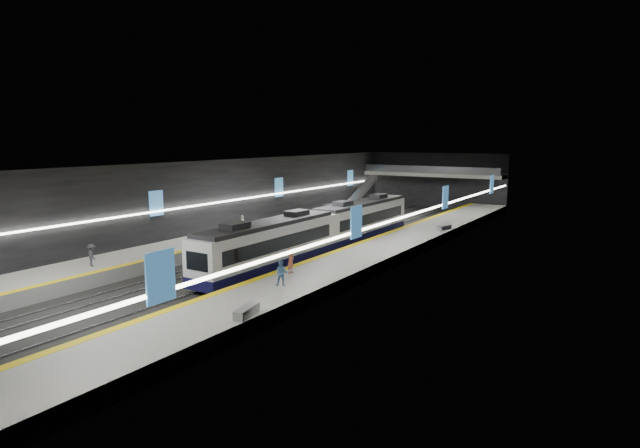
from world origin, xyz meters
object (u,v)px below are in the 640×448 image
Objects in this scene: bench_right_near at (247,311)px; passenger_left_a at (243,224)px; train at (321,230)px; bench_right_far at (444,228)px; passenger_right_b at (282,274)px; passenger_left_b at (92,255)px; escalator at (362,191)px; bench_left_far at (330,206)px; passenger_right_a at (291,261)px.

bench_right_near is 25.26m from passenger_left_a.
train reaches higher than bench_right_far.
passenger_left_b is at bearing 162.83° from passenger_right_b.
passenger_left_b is (0.05, -16.65, -0.03)m from passenger_left_a.
escalator is 3.92× the size of bench_left_far.
bench_right_far is at bearing -40.39° from escalator.
passenger_left_b reaches higher than bench_right_far.
passenger_left_b reaches higher than bench_right_near.
escalator is at bearing 83.56° from bench_left_far.
passenger_right_a reaches higher than bench_right_far.
train is 28.43m from escalator.
train is 13.94m from passenger_right_b.
bench_right_near is 1.05× the size of bench_right_far.
bench_right_far is at bearing 77.04° from bench_right_near.
passenger_left_b is at bearing -120.63° from train.
passenger_right_a is (13.80, -36.62, -1.04)m from escalator.
passenger_right_a is 3.24m from passenger_right_b.
escalator is 42.62m from passenger_left_b.
bench_left_far is at bearing 166.06° from bench_right_far.
passenger_left_a is (2.48, -20.60, 0.59)m from bench_left_far.
bench_right_near reaches higher than bench_right_far.
passenger_right_b is (-1.80, 5.53, 0.56)m from bench_right_near.
bench_right_near is at bearing -78.26° from bench_right_far.
passenger_right_b is (5.17, -12.94, -0.39)m from train.
escalator is (-10.00, 26.61, 0.70)m from train.
train reaches higher than passenger_right_a.
passenger_left_b is (-9.47, -16.00, -0.39)m from train.
bench_right_near is 9.05m from passenger_right_a.
passenger_right_a is at bearing -69.35° from escalator.
train is 18.62× the size of passenger_right_b.
train is at bearing 62.63° from passenger_left_a.
bench_left_far is 37.34m from passenger_left_b.
passenger_left_a is (-9.52, 0.65, -0.36)m from train.
bench_right_far is 20.09m from passenger_left_a.
passenger_right_a is 1.06× the size of passenger_right_b.
escalator is at bearing 151.14° from bench_right_far.
passenger_right_a is at bearing 97.41° from bench_right_near.
train reaches higher than passenger_right_b.
passenger_left_b is (2.53, -37.25, 0.56)m from bench_left_far.
bench_right_far is 1.21× the size of passenger_right_b.
train is at bearing 82.83° from passenger_right_b.
passenger_left_b is (-16.33, -28.26, 0.57)m from bench_right_far.
bench_left_far is at bearing 163.42° from passenger_left_a.
bench_right_far is 32.65m from passenger_left_b.
train reaches higher than bench_right_near.
escalator is at bearing 110.60° from train.
bench_left_far is at bearing 102.37° from bench_right_near.
train is at bearing -69.40° from escalator.
passenger_right_b is 20.02m from passenger_left_a.
escalator is 22.20m from bench_right_far.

